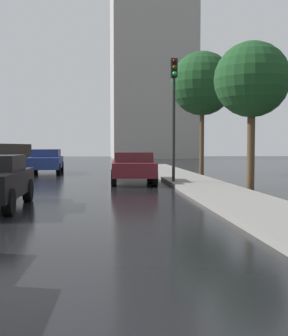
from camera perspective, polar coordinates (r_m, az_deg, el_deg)
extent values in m
cylinder|color=black|center=(10.08, -17.75, -4.39)|extent=(0.22, 0.63, 0.63)
cylinder|color=black|center=(12.54, -15.34, -2.92)|extent=(0.22, 0.63, 0.63)
cube|color=maroon|center=(17.83, -1.49, -0.07)|extent=(1.84, 3.88, 0.58)
cube|color=#461C22|center=(17.71, -1.48, 1.50)|extent=(1.59, 2.05, 0.40)
cylinder|color=black|center=(19.10, -4.04, -0.75)|extent=(0.24, 0.68, 0.67)
cylinder|color=black|center=(19.16, 0.76, -0.73)|extent=(0.24, 0.68, 0.67)
cylinder|color=black|center=(16.58, -4.08, -1.32)|extent=(0.24, 0.68, 0.67)
cylinder|color=black|center=(16.64, 1.44, -1.29)|extent=(0.24, 0.68, 0.67)
cube|color=navy|center=(24.77, -13.00, 0.74)|extent=(1.85, 4.51, 0.63)
cube|color=navy|center=(24.89, -12.99, 1.97)|extent=(1.56, 2.39, 0.43)
cylinder|color=black|center=(23.26, -11.45, -0.17)|extent=(0.25, 0.65, 0.64)
cylinder|color=black|center=(23.41, -15.20, -0.19)|extent=(0.25, 0.65, 0.64)
cylinder|color=black|center=(26.19, -11.02, 0.19)|extent=(0.25, 0.65, 0.64)
cylinder|color=black|center=(26.32, -14.36, 0.16)|extent=(0.25, 0.65, 0.64)
cylinder|color=black|center=(17.21, 4.01, 5.16)|extent=(0.12, 0.12, 4.18)
cube|color=black|center=(17.48, 4.04, 13.26)|extent=(0.26, 0.26, 0.75)
sphere|color=#360503|center=(17.36, 4.14, 14.17)|extent=(0.17, 0.17, 0.17)
sphere|color=#392405|center=(17.31, 4.14, 13.36)|extent=(0.17, 0.17, 0.17)
sphere|color=green|center=(17.27, 4.14, 12.54)|extent=(0.17, 0.17, 0.17)
cylinder|color=#4C3823|center=(23.75, 7.79, 3.73)|extent=(0.24, 0.24, 3.79)
sphere|color=#19421E|center=(23.99, 7.84, 11.19)|extent=(3.50, 3.50, 3.50)
cylinder|color=#4C3823|center=(15.63, 14.18, 2.60)|extent=(0.27, 0.27, 3.00)
sphere|color=#19421E|center=(15.80, 14.29, 11.47)|extent=(2.67, 2.67, 2.67)
cube|color=#9E9993|center=(57.84, 1.00, 16.83)|extent=(10.62, 11.17, 30.79)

